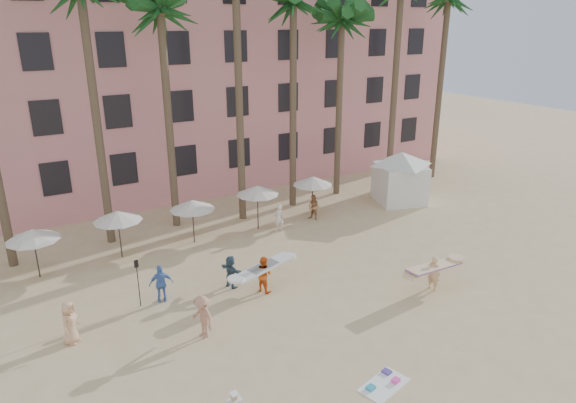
# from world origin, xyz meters

# --- Properties ---
(ground) EXTENTS (120.00, 120.00, 0.00)m
(ground) POSITION_xyz_m (0.00, 0.00, 0.00)
(ground) COLOR #D1B789
(ground) RESTS_ON ground
(pink_hotel) EXTENTS (35.00, 14.00, 16.00)m
(pink_hotel) POSITION_xyz_m (7.00, 26.00, 8.00)
(pink_hotel) COLOR pink
(pink_hotel) RESTS_ON ground
(umbrella_row) EXTENTS (22.50, 2.70, 2.73)m
(umbrella_row) POSITION_xyz_m (-3.00, 12.50, 2.33)
(umbrella_row) COLOR #332B23
(umbrella_row) RESTS_ON ground
(cabana) EXTENTS (5.70, 5.70, 3.50)m
(cabana) POSITION_xyz_m (13.64, 11.84, 2.07)
(cabana) COLOR silver
(cabana) RESTS_ON ground
(beach_towel) EXTENTS (1.99, 1.42, 0.14)m
(beach_towel) POSITION_xyz_m (0.27, -2.18, 0.03)
(beach_towel) COLOR white
(beach_towel) RESTS_ON ground
(carrier_yellow) EXTENTS (3.18, 1.01, 1.66)m
(carrier_yellow) POSITION_xyz_m (6.59, 1.77, 0.95)
(carrier_yellow) COLOR tan
(carrier_yellow) RESTS_ON ground
(carrier_white) EXTENTS (3.30, 1.49, 1.72)m
(carrier_white) POSITION_xyz_m (-0.23, 5.64, 0.93)
(carrier_white) COLOR #E05817
(carrier_white) RESTS_ON ground
(beachgoers) EXTENTS (16.17, 9.48, 1.81)m
(beachgoers) POSITION_xyz_m (-2.11, 6.95, 0.86)
(beachgoers) COLOR #A36C44
(beachgoers) RESTS_ON ground
(paddle) EXTENTS (0.18, 0.04, 2.23)m
(paddle) POSITION_xyz_m (-5.52, 7.20, 1.41)
(paddle) COLOR black
(paddle) RESTS_ON ground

